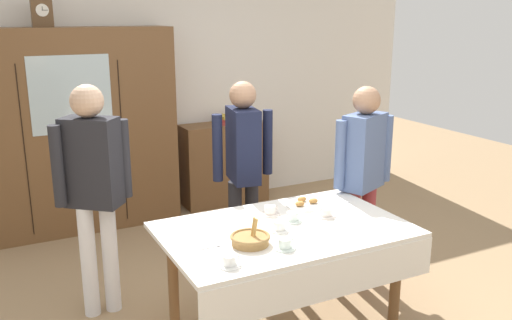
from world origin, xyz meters
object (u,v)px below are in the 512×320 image
Objects in this scene: tea_cup_back_edge at (270,211)px; spoon_far_right at (345,203)px; tea_cup_far_left at (230,262)px; bread_basket at (250,239)px; tea_cup_near_right at (280,226)px; person_by_cabinet at (243,159)px; dining_table at (287,245)px; person_beside_shelf at (363,166)px; bookshelf_low at (224,163)px; tea_cup_mid_left at (326,213)px; book_stack at (224,120)px; tea_cup_far_right at (293,217)px; pastry_plate at (305,204)px; spoon_back_edge at (214,247)px; person_near_right_end at (93,179)px; tea_cup_mid_right at (285,244)px; mantel_clock at (42,13)px; wall_cabinet at (71,132)px.

tea_cup_back_edge reaches higher than spoon_far_right.
bread_basket is at bearing 42.40° from tea_cup_far_left.
tea_cup_back_edge is 0.51m from bread_basket.
tea_cup_near_right is 1.05m from person_by_cabinet.
dining_table is 1.07m from person_beside_shelf.
spoon_far_right is 0.08× the size of person_by_cabinet.
dining_table is 1.64× the size of bookshelf_low.
tea_cup_mid_left is at bearing -147.38° from person_beside_shelf.
tea_cup_mid_left is 0.08× the size of person_by_cabinet.
person_beside_shelf is at bearing -84.51° from bookshelf_low.
dining_table is at bearing -96.04° from tea_cup_back_edge.
tea_cup_far_right is at bearing -103.67° from book_stack.
pastry_plate is at bearing -99.39° from book_stack.
tea_cup_back_edge reaches higher than pastry_plate.
spoon_far_right is (-0.10, -2.40, 0.31)m from bookshelf_low.
tea_cup_far_right is (0.07, -0.17, 0.00)m from tea_cup_back_edge.
person_by_cabinet is at bearing 56.57° from spoon_back_edge.
bookshelf_low is (0.72, 2.64, -0.20)m from dining_table.
book_stack is 2.35m from pastry_plate.
spoon_back_edge is (-0.21, 0.06, -0.03)m from bread_basket.
tea_cup_far_right is 0.54× the size of bread_basket.
dining_table is at bearing -154.36° from person_beside_shelf.
person_by_cabinet is at bearing 7.00° from person_near_right_end.
tea_cup_mid_left is 0.71m from person_beside_shelf.
tea_cup_near_right is at bearing -106.53° from tea_cup_back_edge.
spoon_far_right is (0.62, 0.24, 0.11)m from dining_table.
tea_cup_mid_right is (-0.16, -0.25, 0.14)m from dining_table.
tea_cup_back_edge is 1.22m from person_near_right_end.
tea_cup_mid_left is (0.35, 0.07, 0.14)m from dining_table.
tea_cup_near_right is at bearing -106.33° from book_stack.
book_stack is 1.72m from person_by_cabinet.
mantel_clock is 2.02× the size of spoon_back_edge.
tea_cup_mid_left is 1.09× the size of spoon_back_edge.
wall_cabinet reaches higher than pastry_plate.
tea_cup_far_left is at bearing -143.96° from pastry_plate.
pastry_plate is (-0.38, -2.32, -0.18)m from book_stack.
person_beside_shelf is at bearing -84.51° from book_stack.
spoon_far_right is at bearing 14.50° from tea_cup_far_right.
wall_cabinet reaches higher than dining_table.
tea_cup_far_right is at bearing 53.59° from tea_cup_mid_right.
mantel_clock reaches higher than tea_cup_far_left.
tea_cup_far_right is 0.91m from person_beside_shelf.
bookshelf_low is at bearing 71.58° from person_by_cabinet.
person_by_cabinet reaches higher than dining_table.
tea_cup_mid_right is at bearing -106.91° from book_stack.
person_beside_shelf is at bearing 32.62° from tea_cup_mid_left.
mantel_clock is 3.06m from tea_cup_near_right.
dining_table is at bearing 57.71° from tea_cup_mid_right.
tea_cup_mid_left is at bearing -30.09° from person_near_right_end.
person_near_right_end is (-1.64, 0.63, 0.23)m from spoon_far_right.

